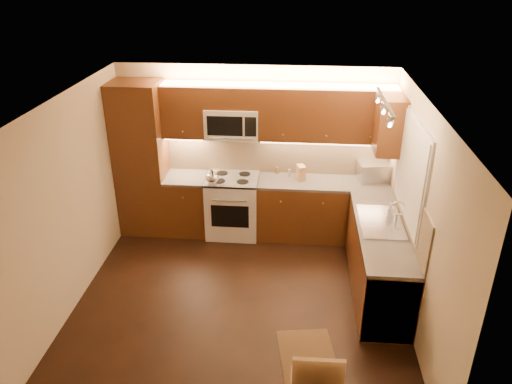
# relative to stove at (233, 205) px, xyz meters

# --- Properties ---
(floor) EXTENTS (4.00, 4.00, 0.01)m
(floor) POSITION_rel_stove_xyz_m (0.30, -1.68, -0.46)
(floor) COLOR black
(floor) RESTS_ON ground
(ceiling) EXTENTS (4.00, 4.00, 0.01)m
(ceiling) POSITION_rel_stove_xyz_m (0.30, -1.68, 2.04)
(ceiling) COLOR beige
(ceiling) RESTS_ON ground
(wall_back) EXTENTS (4.00, 0.01, 2.50)m
(wall_back) POSITION_rel_stove_xyz_m (0.30, 0.32, 0.79)
(wall_back) COLOR #C8B592
(wall_back) RESTS_ON ground
(wall_front) EXTENTS (4.00, 0.01, 2.50)m
(wall_front) POSITION_rel_stove_xyz_m (0.30, -3.67, 0.79)
(wall_front) COLOR #C8B592
(wall_front) RESTS_ON ground
(wall_left) EXTENTS (0.01, 4.00, 2.50)m
(wall_left) POSITION_rel_stove_xyz_m (-1.70, -1.68, 0.79)
(wall_left) COLOR #C8B592
(wall_left) RESTS_ON ground
(wall_right) EXTENTS (0.01, 4.00, 2.50)m
(wall_right) POSITION_rel_stove_xyz_m (2.30, -1.68, 0.79)
(wall_right) COLOR #C8B592
(wall_right) RESTS_ON ground
(pantry) EXTENTS (0.70, 0.60, 2.30)m
(pantry) POSITION_rel_stove_xyz_m (-1.35, 0.02, 0.69)
(pantry) COLOR #43200E
(pantry) RESTS_ON floor
(base_cab_back_left) EXTENTS (0.62, 0.60, 0.86)m
(base_cab_back_left) POSITION_rel_stove_xyz_m (-0.69, 0.02, -0.03)
(base_cab_back_left) COLOR #43200E
(base_cab_back_left) RESTS_ON floor
(counter_back_left) EXTENTS (0.62, 0.60, 0.04)m
(counter_back_left) POSITION_rel_stove_xyz_m (-0.69, 0.02, 0.42)
(counter_back_left) COLOR #393633
(counter_back_left) RESTS_ON base_cab_back_left
(base_cab_back_right) EXTENTS (1.92, 0.60, 0.86)m
(base_cab_back_right) POSITION_rel_stove_xyz_m (1.34, 0.02, -0.03)
(base_cab_back_right) COLOR #43200E
(base_cab_back_right) RESTS_ON floor
(counter_back_right) EXTENTS (1.92, 0.60, 0.04)m
(counter_back_right) POSITION_rel_stove_xyz_m (1.34, 0.02, 0.42)
(counter_back_right) COLOR #393633
(counter_back_right) RESTS_ON base_cab_back_right
(base_cab_right) EXTENTS (0.60, 2.00, 0.86)m
(base_cab_right) POSITION_rel_stove_xyz_m (2.00, -1.28, -0.03)
(base_cab_right) COLOR #43200E
(base_cab_right) RESTS_ON floor
(counter_right) EXTENTS (0.60, 2.00, 0.04)m
(counter_right) POSITION_rel_stove_xyz_m (2.00, -1.28, 0.42)
(counter_right) COLOR #393633
(counter_right) RESTS_ON base_cab_right
(dishwasher) EXTENTS (0.58, 0.60, 0.84)m
(dishwasher) POSITION_rel_stove_xyz_m (2.00, -1.98, -0.03)
(dishwasher) COLOR silver
(dishwasher) RESTS_ON floor
(backsplash_back) EXTENTS (3.30, 0.02, 0.60)m
(backsplash_back) POSITION_rel_stove_xyz_m (0.65, 0.31, 0.74)
(backsplash_back) COLOR tan
(backsplash_back) RESTS_ON wall_back
(backsplash_right) EXTENTS (0.02, 2.00, 0.60)m
(backsplash_right) POSITION_rel_stove_xyz_m (2.29, -1.28, 0.74)
(backsplash_right) COLOR tan
(backsplash_right) RESTS_ON wall_right
(upper_cab_back_left) EXTENTS (0.62, 0.35, 0.75)m
(upper_cab_back_left) POSITION_rel_stove_xyz_m (-0.69, 0.15, 1.42)
(upper_cab_back_left) COLOR #43200E
(upper_cab_back_left) RESTS_ON wall_back
(upper_cab_back_right) EXTENTS (1.92, 0.35, 0.75)m
(upper_cab_back_right) POSITION_rel_stove_xyz_m (1.34, 0.15, 1.42)
(upper_cab_back_right) COLOR #43200E
(upper_cab_back_right) RESTS_ON wall_back
(upper_cab_bridge) EXTENTS (0.76, 0.35, 0.31)m
(upper_cab_bridge) POSITION_rel_stove_xyz_m (0.00, 0.15, 1.63)
(upper_cab_bridge) COLOR #43200E
(upper_cab_bridge) RESTS_ON wall_back
(upper_cab_right_corner) EXTENTS (0.35, 0.50, 0.75)m
(upper_cab_right_corner) POSITION_rel_stove_xyz_m (2.12, -0.28, 1.42)
(upper_cab_right_corner) COLOR #43200E
(upper_cab_right_corner) RESTS_ON wall_right
(stove) EXTENTS (0.76, 0.65, 0.92)m
(stove) POSITION_rel_stove_xyz_m (0.00, 0.00, 0.00)
(stove) COLOR silver
(stove) RESTS_ON floor
(microwave) EXTENTS (0.76, 0.38, 0.44)m
(microwave) POSITION_rel_stove_xyz_m (0.00, 0.14, 1.26)
(microwave) COLOR silver
(microwave) RESTS_ON wall_back
(window_frame) EXTENTS (0.03, 1.44, 1.24)m
(window_frame) POSITION_rel_stove_xyz_m (2.29, -1.12, 1.14)
(window_frame) COLOR silver
(window_frame) RESTS_ON wall_right
(window_blinds) EXTENTS (0.02, 1.36, 1.16)m
(window_blinds) POSITION_rel_stove_xyz_m (2.27, -1.12, 1.14)
(window_blinds) COLOR silver
(window_blinds) RESTS_ON wall_right
(sink) EXTENTS (0.52, 0.86, 0.15)m
(sink) POSITION_rel_stove_xyz_m (2.00, -1.12, 0.52)
(sink) COLOR silver
(sink) RESTS_ON counter_right
(faucet) EXTENTS (0.20, 0.04, 0.30)m
(faucet) POSITION_rel_stove_xyz_m (2.18, -1.12, 0.59)
(faucet) COLOR silver
(faucet) RESTS_ON counter_right
(track_light_bar) EXTENTS (0.04, 1.20, 0.03)m
(track_light_bar) POSITION_rel_stove_xyz_m (1.85, -1.27, 2.00)
(track_light_bar) COLOR silver
(track_light_bar) RESTS_ON ceiling
(kettle) EXTENTS (0.25, 0.25, 0.22)m
(kettle) POSITION_rel_stove_xyz_m (-0.26, -0.22, 0.57)
(kettle) COLOR silver
(kettle) RESTS_ON stove
(toaster_oven) EXTENTS (0.50, 0.41, 0.26)m
(toaster_oven) POSITION_rel_stove_xyz_m (2.05, 0.17, 0.57)
(toaster_oven) COLOR silver
(toaster_oven) RESTS_ON counter_back_right
(knife_block) EXTENTS (0.14, 0.18, 0.22)m
(knife_block) POSITION_rel_stove_xyz_m (1.00, 0.07, 0.55)
(knife_block) COLOR #A4814A
(knife_block) RESTS_ON counter_back_right
(spice_jar_a) EXTENTS (0.05, 0.05, 0.09)m
(spice_jar_a) POSITION_rel_stove_xyz_m (0.84, 0.17, 0.49)
(spice_jar_a) COLOR silver
(spice_jar_a) RESTS_ON counter_back_right
(spice_jar_b) EXTENTS (0.05, 0.05, 0.10)m
(spice_jar_b) POSITION_rel_stove_xyz_m (0.65, 0.26, 0.49)
(spice_jar_b) COLOR brown
(spice_jar_b) RESTS_ON counter_back_right
(spice_jar_c) EXTENTS (0.06, 0.06, 0.09)m
(spice_jar_c) POSITION_rel_stove_xyz_m (0.97, 0.15, 0.49)
(spice_jar_c) COLOR silver
(spice_jar_c) RESTS_ON counter_back_right
(spice_jar_d) EXTENTS (0.06, 0.06, 0.09)m
(spice_jar_d) POSITION_rel_stove_xyz_m (0.84, 0.22, 0.49)
(spice_jar_d) COLOR #A06730
(spice_jar_d) RESTS_ON counter_back_right
(soap_bottle) EXTENTS (0.09, 0.09, 0.19)m
(soap_bottle) POSITION_rel_stove_xyz_m (2.13, -0.95, 0.53)
(soap_bottle) COLOR silver
(soap_bottle) RESTS_ON counter_right
(rug) EXTENTS (0.71, 0.95, 0.01)m
(rug) POSITION_rel_stove_xyz_m (1.13, -2.58, -0.45)
(rug) COLOR black
(rug) RESTS_ON floor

